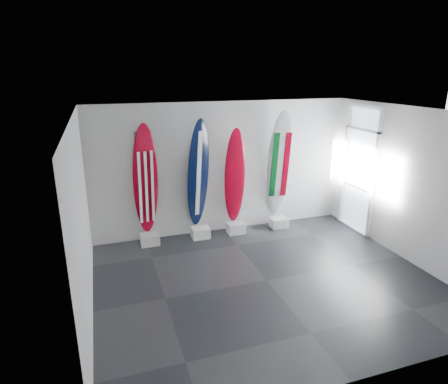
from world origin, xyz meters
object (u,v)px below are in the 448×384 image
object	(u,v)px
surfboard_navy	(198,174)
surfboard_swiss	(235,176)
surfboard_usa	(146,180)
surfboard_italy	(279,165)

from	to	relation	value
surfboard_navy	surfboard_swiss	xyz separation A→B (m)	(0.85, 0.00, -0.12)
surfboard_navy	surfboard_swiss	distance (m)	0.86
surfboard_usa	surfboard_swiss	bearing A→B (deg)	-12.10
surfboard_usa	surfboard_swiss	world-z (taller)	surfboard_usa
surfboard_italy	surfboard_swiss	bearing A→B (deg)	-172.25
surfboard_navy	surfboard_italy	size ratio (longest dim) A/B	0.95
surfboard_usa	surfboard_navy	bearing A→B (deg)	-12.10
surfboard_swiss	surfboard_italy	xyz separation A→B (m)	(1.10, 0.00, 0.17)
surfboard_navy	surfboard_swiss	world-z (taller)	surfboard_navy
surfboard_usa	surfboard_navy	distance (m)	1.14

